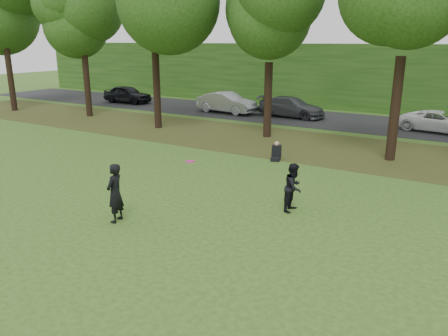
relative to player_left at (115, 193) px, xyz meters
name	(u,v)px	position (x,y,z in m)	size (l,w,h in m)	color
ground	(144,241)	(1.64, -0.64, -0.90)	(120.00, 120.00, 0.00)	#315119
leaf_litter	(312,146)	(1.64, 12.36, -0.90)	(60.00, 7.00, 0.01)	#4B3E1B
street	(354,122)	(1.64, 20.36, -0.89)	(70.00, 7.00, 0.02)	black
far_hedge	(378,78)	(1.64, 26.36, 1.60)	(70.00, 3.00, 5.00)	#1D4313
player_left	(115,193)	(0.00, 0.00, 0.00)	(0.66, 0.43, 1.81)	black
player_right	(294,187)	(4.22, 3.58, -0.12)	(0.76, 0.59, 1.57)	black
parked_cars	(303,109)	(-1.74, 19.66, -0.18)	(37.78, 3.01, 1.53)	black
frisbee	(190,161)	(1.86, 1.26, 0.95)	(0.37, 0.37, 0.07)	#E81394
seated_person	(276,153)	(1.14, 9.04, -0.59)	(0.61, 0.82, 0.83)	black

